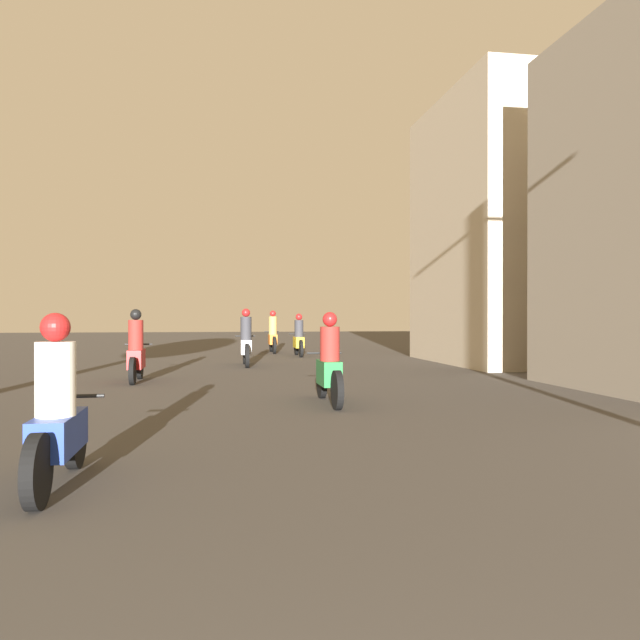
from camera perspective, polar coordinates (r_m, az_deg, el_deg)
The scene contains 7 objects.
motorcycle_blue at distance 5.71m, azimuth -22.88°, elevation -8.26°, with size 0.60×1.85×1.46m.
motorcycle_green at distance 10.27m, azimuth 0.85°, elevation -4.29°, with size 0.60×2.03×1.51m.
motorcycle_red at distance 14.27m, azimuth -16.46°, elevation -2.91°, with size 0.60×1.87×1.60m.
motorcycle_silver at distance 18.27m, azimuth -6.79°, elevation -2.09°, with size 0.60×2.09×1.67m.
motorcycle_yellow at distance 22.64m, azimuth -1.96°, elevation -1.77°, with size 0.60×1.93×1.55m.
motorcycle_orange at distance 24.83m, azimuth -4.34°, elevation -1.47°, with size 0.60×2.12×1.68m.
building_right_far at distance 20.63m, azimuth 17.69°, elevation 7.70°, with size 5.00×6.46×8.19m.
Camera 1 is at (-0.56, 0.47, 1.43)m, focal length 35.00 mm.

